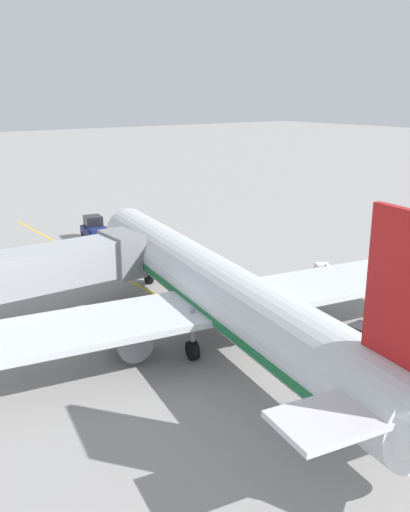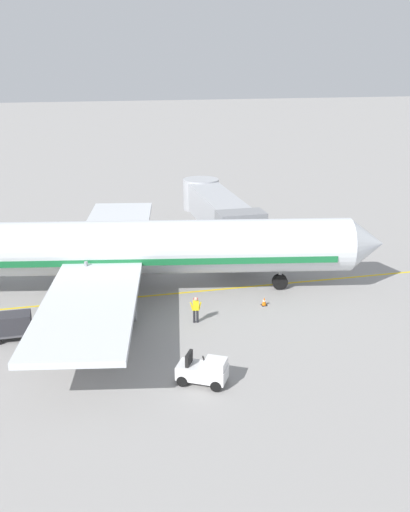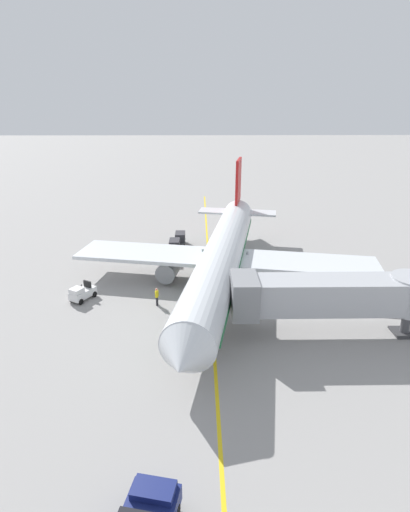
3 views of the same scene
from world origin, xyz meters
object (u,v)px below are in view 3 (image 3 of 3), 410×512
(baggage_cart_third_in_train, at_px, (180,237))
(ground_crew_wing_walker, at_px, (171,270))
(jet_bridge, at_px, (332,295))
(baggage_cart_front, at_px, (169,253))
(parked_airliner, at_px, (223,255))
(safety_cone_nose_left, at_px, (170,332))
(baggage_cart_second_in_train, at_px, (174,245))
(baggage_tug_lead, at_px, (82,293))
(ground_crew_loader, at_px, (157,296))

(baggage_cart_third_in_train, bearing_deg, ground_crew_wing_walker, 87.36)
(jet_bridge, height_order, baggage_cart_front, jet_bridge)
(jet_bridge, distance_m, baggage_cart_third_in_train, 25.32)
(baggage_cart_third_in_train, bearing_deg, parked_airliner, 110.86)
(parked_airliner, xyz_separation_m, baggage_cart_front, (5.84, -6.62, -2.24))
(ground_crew_wing_walker, bearing_deg, baggage_cart_third_in_train, -92.64)
(baggage_cart_front, bearing_deg, safety_cone_nose_left, 94.28)
(parked_airliner, distance_m, safety_cone_nose_left, 10.74)
(ground_crew_wing_walker, xyz_separation_m, safety_cone_nose_left, (-0.61, 11.04, -0.66))
(jet_bridge, height_order, baggage_cart_second_in_train, jet_bridge)
(jet_bridge, bearing_deg, baggage_cart_third_in_train, -59.96)
(baggage_tug_lead, bearing_deg, ground_crew_wing_walker, -148.63)
(baggage_tug_lead, bearing_deg, baggage_cart_second_in_train, -121.81)
(ground_crew_loader, bearing_deg, baggage_cart_front, -91.64)
(jet_bridge, height_order, safety_cone_nose_left, jet_bridge)
(baggage_cart_third_in_train, xyz_separation_m, ground_crew_wing_walker, (0.49, 10.72, 0.00))
(baggage_tug_lead, xyz_separation_m, ground_crew_loader, (-7.08, 1.18, 0.24))
(parked_airliner, distance_m, jet_bridge, 12.17)
(baggage_cart_second_in_train, xyz_separation_m, safety_cone_nose_left, (-0.69, 18.89, -0.66))
(parked_airliner, distance_m, baggage_cart_third_in_train, 13.58)
(baggage_cart_second_in_train, height_order, baggage_cart_third_in_train, same)
(baggage_tug_lead, distance_m, ground_crew_wing_walker, 9.33)
(ground_crew_wing_walker, bearing_deg, jet_bridge, 139.75)
(jet_bridge, height_order, ground_crew_wing_walker, jet_bridge)
(ground_crew_wing_walker, bearing_deg, baggage_tug_lead, 31.37)
(parked_airliner, relative_size, ground_crew_wing_walker, 22.00)
(parked_airliner, relative_size, baggage_cart_front, 12.81)
(baggage_cart_third_in_train, height_order, ground_crew_wing_walker, ground_crew_wing_walker)
(jet_bridge, xyz_separation_m, baggage_cart_third_in_train, (12.62, -21.81, -2.51))
(safety_cone_nose_left, bearing_deg, baggage_cart_front, -85.72)
(safety_cone_nose_left, bearing_deg, parked_airliner, -116.72)
(jet_bridge, bearing_deg, baggage_cart_front, -49.31)
(parked_airliner, bearing_deg, safety_cone_nose_left, 63.28)
(baggage_cart_front, height_order, baggage_cart_third_in_train, same)
(baggage_cart_third_in_train, xyz_separation_m, ground_crew_loader, (1.38, 16.75, 0.00))
(baggage_tug_lead, xyz_separation_m, safety_cone_nose_left, (-8.58, 6.18, -0.42))
(ground_crew_wing_walker, bearing_deg, baggage_cart_second_in_train, -89.42)
(parked_airliner, distance_m, baggage_cart_front, 9.10)
(baggage_cart_front, distance_m, baggage_cart_third_in_train, 6.00)
(baggage_tug_lead, xyz_separation_m, ground_crew_wing_walker, (-7.96, -4.85, 0.24))
(baggage_cart_front, distance_m, safety_cone_nose_left, 15.91)
(jet_bridge, bearing_deg, ground_crew_wing_walker, -40.25)
(baggage_cart_third_in_train, relative_size, ground_crew_wing_walker, 1.72)
(parked_airliner, relative_size, baggage_cart_second_in_train, 12.81)
(baggage_tug_lead, bearing_deg, baggage_cart_front, -127.38)
(baggage_cart_third_in_train, bearing_deg, baggage_cart_second_in_train, 78.69)
(baggage_cart_front, xyz_separation_m, safety_cone_nose_left, (-1.19, 15.85, -0.66))
(baggage_cart_front, relative_size, ground_crew_loader, 1.72)
(ground_crew_loader, height_order, safety_cone_nose_left, ground_crew_loader)
(baggage_tug_lead, bearing_deg, jet_bridge, 163.49)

